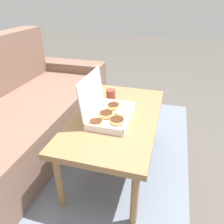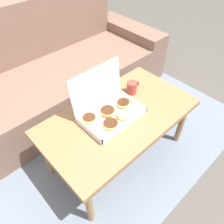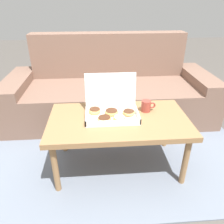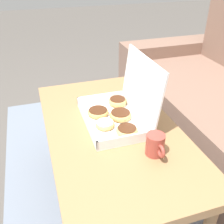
# 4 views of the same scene
# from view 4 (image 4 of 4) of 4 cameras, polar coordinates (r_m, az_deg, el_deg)

# --- Properties ---
(ground_plane) EXTENTS (12.00, 12.00, 0.00)m
(ground_plane) POSITION_cam_4_polar(r_m,az_deg,el_deg) (1.54, 2.78, -17.09)
(ground_plane) COLOR #514C47
(area_rug) EXTENTS (2.38, 1.88, 0.01)m
(area_rug) POSITION_cam_4_polar(r_m,az_deg,el_deg) (1.63, 13.02, -14.18)
(area_rug) COLOR slate
(area_rug) RESTS_ON ground_plane
(coffee_table) EXTENTS (1.06, 0.59, 0.46)m
(coffee_table) POSITION_cam_4_polar(r_m,az_deg,el_deg) (1.24, 0.02, -5.08)
(coffee_table) COLOR #997047
(coffee_table) RESTS_ON ground_plane
(pastry_box) EXTENTS (0.40, 0.29, 0.30)m
(pastry_box) POSITION_cam_4_polar(r_m,az_deg,el_deg) (1.24, 1.49, 0.40)
(pastry_box) COLOR white
(pastry_box) RESTS_ON coffee_table
(coffee_mug) EXTENTS (0.11, 0.07, 0.09)m
(coffee_mug) POSITION_cam_4_polar(r_m,az_deg,el_deg) (1.05, 9.44, -7.08)
(coffee_mug) COLOR #993D33
(coffee_mug) RESTS_ON coffee_table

